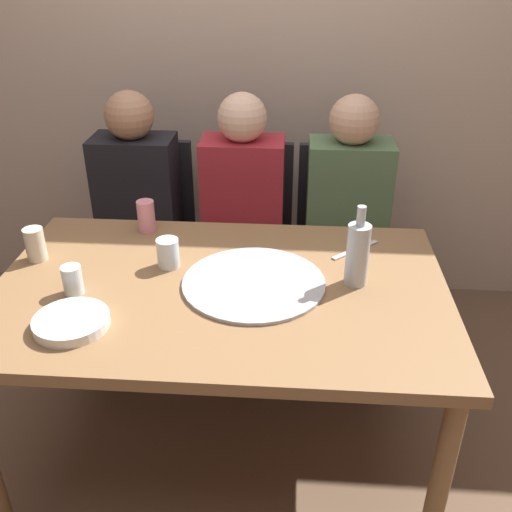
{
  "coord_description": "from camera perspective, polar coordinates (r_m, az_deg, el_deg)",
  "views": [
    {
      "loc": [
        0.23,
        -1.56,
        1.72
      ],
      "look_at": [
        0.11,
        0.11,
        0.79
      ],
      "focal_mm": 40.2,
      "sensor_mm": 36.0,
      "label": 1
    }
  ],
  "objects": [
    {
      "name": "tumbler_near",
      "position": [
        2.11,
        -21.11,
        1.1
      ],
      "size": [
        0.07,
        0.07,
        0.12
      ],
      "primitive_type": "cylinder",
      "color": "beige",
      "rests_on": "dining_table"
    },
    {
      "name": "table_knife",
      "position": [
        2.08,
        9.85,
        0.6
      ],
      "size": [
        0.18,
        0.16,
        0.01
      ],
      "primitive_type": "cube",
      "rotation": [
        0.0,
        0.0,
        0.73
      ],
      "color": "#B7B7BC",
      "rests_on": "dining_table"
    },
    {
      "name": "guest_by_wall",
      "position": [
        2.52,
        9.12,
        3.36
      ],
      "size": [
        0.36,
        0.56,
        1.17
      ],
      "rotation": [
        0.0,
        0.0,
        3.14
      ],
      "color": "#4C6B47",
      "rests_on": "ground_plane"
    },
    {
      "name": "guest_in_beanie",
      "position": [
        2.52,
        -1.43,
        3.73
      ],
      "size": [
        0.36,
        0.56,
        1.17
      ],
      "rotation": [
        0.0,
        0.0,
        3.14
      ],
      "color": "maroon",
      "rests_on": "ground_plane"
    },
    {
      "name": "dining_table",
      "position": [
        1.89,
        -3.53,
        -4.94
      ],
      "size": [
        1.47,
        0.93,
        0.74
      ],
      "color": "olive",
      "rests_on": "ground_plane"
    },
    {
      "name": "tumbler_far",
      "position": [
        1.88,
        -17.8,
        -2.3
      ],
      "size": [
        0.06,
        0.06,
        0.09
      ],
      "primitive_type": "cylinder",
      "color": "silver",
      "rests_on": "dining_table"
    },
    {
      "name": "back_wall",
      "position": [
        2.88,
        -0.5,
        20.64
      ],
      "size": [
        6.0,
        0.1,
        2.6
      ],
      "primitive_type": "cube",
      "color": "#BCA893",
      "rests_on": "ground_plane"
    },
    {
      "name": "soda_can",
      "position": [
        2.21,
        -10.87,
        3.91
      ],
      "size": [
        0.07,
        0.07,
        0.12
      ],
      "primitive_type": "cylinder",
      "color": "pink",
      "rests_on": "dining_table"
    },
    {
      "name": "plate_stack",
      "position": [
        1.74,
        -17.9,
        -6.27
      ],
      "size": [
        0.22,
        0.22,
        0.03
      ],
      "primitive_type": "cylinder",
      "color": "white",
      "rests_on": "dining_table"
    },
    {
      "name": "wine_glass",
      "position": [
        1.96,
        -8.74,
        0.29
      ],
      "size": [
        0.08,
        0.08,
        0.1
      ],
      "primitive_type": "cylinder",
      "color": "silver",
      "rests_on": "dining_table"
    },
    {
      "name": "chair_middle",
      "position": [
        2.71,
        -1.09,
        2.65
      ],
      "size": [
        0.44,
        0.44,
        0.9
      ],
      "rotation": [
        0.0,
        0.0,
        3.14
      ],
      "color": "black",
      "rests_on": "ground_plane"
    },
    {
      "name": "guest_in_sweater",
      "position": [
        2.61,
        -12.06,
        3.98
      ],
      "size": [
        0.36,
        0.56,
        1.17
      ],
      "rotation": [
        0.0,
        0.0,
        3.14
      ],
      "color": "black",
      "rests_on": "ground_plane"
    },
    {
      "name": "chair_right",
      "position": [
        2.72,
        8.7,
        2.31
      ],
      "size": [
        0.44,
        0.44,
        0.9
      ],
      "rotation": [
        0.0,
        0.0,
        3.14
      ],
      "color": "black",
      "rests_on": "ground_plane"
    },
    {
      "name": "chair_left",
      "position": [
        2.8,
        -11.01,
        2.92
      ],
      "size": [
        0.44,
        0.44,
        0.9
      ],
      "rotation": [
        0.0,
        0.0,
        3.14
      ],
      "color": "black",
      "rests_on": "ground_plane"
    },
    {
      "name": "ground_plane",
      "position": [
        2.33,
        -3.02,
        -18.58
      ],
      "size": [
        8.0,
        8.0,
        0.0
      ],
      "primitive_type": "plane",
      "color": "brown"
    },
    {
      "name": "wine_bottle",
      "position": [
        1.84,
        10.07,
        0.25
      ],
      "size": [
        0.07,
        0.07,
        0.27
      ],
      "color": "#B2BCC1",
      "rests_on": "dining_table"
    },
    {
      "name": "pizza_tray",
      "position": [
        1.85,
        -0.22,
        -2.68
      ],
      "size": [
        0.46,
        0.46,
        0.01
      ],
      "primitive_type": "cylinder",
      "color": "#ADADB2",
      "rests_on": "dining_table"
    }
  ]
}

